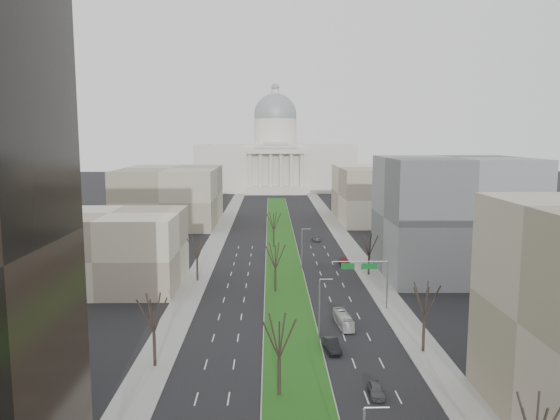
{
  "coord_description": "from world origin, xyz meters",
  "views": [
    {
      "loc": [
        -2.97,
        -16.35,
        28.25
      ],
      "look_at": [
        -0.55,
        111.86,
        10.79
      ],
      "focal_mm": 35.0,
      "sensor_mm": 36.0,
      "label": 1
    }
  ],
  "objects": [
    {
      "name": "ground",
      "position": [
        0.0,
        120.0,
        0.0
      ],
      "size": [
        600.0,
        600.0,
        0.0
      ],
      "primitive_type": "plane",
      "color": "black",
      "rests_on": "ground"
    },
    {
      "name": "median",
      "position": [
        0.0,
        118.99,
        0.1
      ],
      "size": [
        8.0,
        222.03,
        0.2
      ],
      "color": "#999993",
      "rests_on": "ground"
    },
    {
      "name": "sidewalk_left",
      "position": [
        -17.5,
        95.0,
        0.07
      ],
      "size": [
        5.0,
        330.0,
        0.15
      ],
      "primitive_type": "cube",
      "color": "gray",
      "rests_on": "ground"
    },
    {
      "name": "sidewalk_right",
      "position": [
        17.5,
        95.0,
        0.07
      ],
      "size": [
        5.0,
        330.0,
        0.15
      ],
      "primitive_type": "cube",
      "color": "gray",
      "rests_on": "ground"
    },
    {
      "name": "capitol",
      "position": [
        0.0,
        269.59,
        16.31
      ],
      "size": [
        80.0,
        46.0,
        55.0
      ],
      "color": "beige",
      "rests_on": "ground"
    },
    {
      "name": "building_beige_left",
      "position": [
        -33.0,
        85.0,
        7.0
      ],
      "size": [
        26.0,
        22.0,
        14.0
      ],
      "primitive_type": "cube",
      "color": "tan",
      "rests_on": "ground"
    },
    {
      "name": "building_grey_right",
      "position": [
        34.0,
        92.0,
        12.0
      ],
      "size": [
        28.0,
        26.0,
        24.0
      ],
      "primitive_type": "cube",
      "color": "#5D6062",
      "rests_on": "ground"
    },
    {
      "name": "building_far_left",
      "position": [
        -35.0,
        160.0,
        9.0
      ],
      "size": [
        30.0,
        40.0,
        18.0
      ],
      "primitive_type": "cube",
      "color": "gray",
      "rests_on": "ground"
    },
    {
      "name": "building_far_right",
      "position": [
        35.0,
        165.0,
        9.0
      ],
      "size": [
        30.0,
        40.0,
        18.0
      ],
      "primitive_type": "cube",
      "color": "tan",
      "rests_on": "ground"
    },
    {
      "name": "tree_left_mid",
      "position": [
        -17.2,
        48.0,
        7.0
      ],
      "size": [
        5.4,
        5.4,
        9.72
      ],
      "color": "black",
      "rests_on": "ground"
    },
    {
      "name": "tree_left_far",
      "position": [
        -17.2,
        88.0,
        6.84
      ],
      "size": [
        5.28,
        5.28,
        9.5
      ],
      "color": "black",
      "rests_on": "ground"
    },
    {
      "name": "tree_right_mid",
      "position": [
        17.2,
        52.0,
        7.16
      ],
      "size": [
        5.52,
        5.52,
        9.94
      ],
      "color": "black",
      "rests_on": "ground"
    },
    {
      "name": "tree_right_far",
      "position": [
        17.2,
        92.0,
        6.53
      ],
      "size": [
        5.04,
        5.04,
        9.07
      ],
      "color": "black",
      "rests_on": "ground"
    },
    {
      "name": "tree_median_a",
      "position": [
        -2.0,
        40.0,
        7.0
      ],
      "size": [
        5.4,
        5.4,
        9.72
      ],
      "color": "black",
      "rests_on": "ground"
    },
    {
      "name": "tree_median_b",
      "position": [
        -2.0,
        80.0,
        7.0
      ],
      "size": [
        5.4,
        5.4,
        9.72
      ],
      "color": "black",
      "rests_on": "ground"
    },
    {
      "name": "tree_median_c",
      "position": [
        -2.0,
        120.0,
        7.0
      ],
      "size": [
        5.4,
        5.4,
        9.72
      ],
      "color": "black",
      "rests_on": "ground"
    },
    {
      "name": "streetlamp_median_b",
      "position": [
        3.76,
        55.0,
        4.81
      ],
      "size": [
        1.9,
        0.2,
        9.16
      ],
      "color": "gray",
      "rests_on": "ground"
    },
    {
      "name": "streetlamp_median_c",
      "position": [
        3.76,
        95.0,
        4.81
      ],
      "size": [
        1.9,
        0.2,
        9.16
      ],
      "color": "gray",
      "rests_on": "ground"
    },
    {
      "name": "mast_arm_signs",
      "position": [
        13.49,
        70.03,
        6.11
      ],
      "size": [
        9.12,
        0.24,
        8.09
      ],
      "color": "gray",
      "rests_on": "ground"
    },
    {
      "name": "car_grey_near",
      "position": [
        8.62,
        39.94,
        0.66
      ],
      "size": [
        1.71,
        3.95,
        1.33
      ],
      "primitive_type": "imported",
      "rotation": [
        0.0,
        0.0,
        -0.04
      ],
      "color": "#414447",
      "rests_on": "ground"
    },
    {
      "name": "car_black",
      "position": [
        5.2,
        52.51,
        0.81
      ],
      "size": [
        2.19,
        5.03,
        1.61
      ],
      "primitive_type": "imported",
      "rotation": [
        0.0,
        0.0,
        0.1
      ],
      "color": "black",
      "rests_on": "ground"
    },
    {
      "name": "car_red",
      "position": [
        13.37,
        100.78,
        0.68
      ],
      "size": [
        1.96,
        4.7,
        1.36
      ],
      "primitive_type": "imported",
      "rotation": [
        0.0,
        0.0,
        -0.01
      ],
      "color": "maroon",
      "rests_on": "ground"
    },
    {
      "name": "car_grey_far",
      "position": [
        9.63,
        128.9,
        0.64
      ],
      "size": [
        2.15,
        4.6,
        1.27
      ],
      "primitive_type": "imported",
      "rotation": [
        0.0,
        0.0,
        -0.01
      ],
      "color": "#54585C",
      "rests_on": "ground"
    },
    {
      "name": "box_van",
      "position": [
        7.97,
        61.89,
        1.02
      ],
      "size": [
        2.39,
        7.46,
        2.04
      ],
      "primitive_type": "imported",
      "rotation": [
        0.0,
        0.0,
        0.09
      ],
      "color": "silver",
      "rests_on": "ground"
    }
  ]
}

